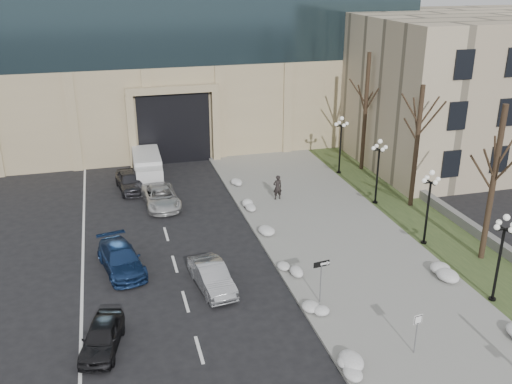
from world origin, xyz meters
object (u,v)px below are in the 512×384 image
at_px(keep_sign, 417,326).
at_px(lamppost_c, 378,163).
at_px(car_a, 102,337).
at_px(lamppost_b, 429,197).
at_px(car_b, 212,277).
at_px(box_truck, 147,167).
at_px(car_e, 130,181).
at_px(lamppost_a, 501,246).
at_px(lamppost_d, 341,137).
at_px(car_c, 121,259).
at_px(car_d, 161,197).
at_px(pedestrian, 278,187).
at_px(one_way_sign, 324,268).

relative_size(keep_sign, lamppost_c, 0.42).
bearing_deg(lamppost_c, car_a, -147.89).
bearing_deg(lamppost_b, car_b, -173.12).
xyz_separation_m(keep_sign, lamppost_b, (5.94, 9.27, 1.59)).
bearing_deg(keep_sign, box_truck, 100.78).
bearing_deg(lamppost_b, car_e, 140.11).
bearing_deg(lamppost_a, lamppost_c, 90.00).
bearing_deg(lamppost_d, car_e, 177.36).
bearing_deg(car_c, car_d, 58.61).
distance_m(car_c, car_e, 12.24).
height_order(pedestrian, keep_sign, keep_sign).
height_order(car_a, car_d, car_d).
bearing_deg(car_c, keep_sign, -54.11).
bearing_deg(one_way_sign, car_d, 105.54).
xyz_separation_m(car_e, one_way_sign, (8.20, -18.22, 1.24)).
xyz_separation_m(box_truck, lamppost_b, (14.94, -16.07, 2.16)).
height_order(car_c, car_e, car_e).
xyz_separation_m(car_b, lamppost_c, (13.26, 8.10, 2.39)).
bearing_deg(one_way_sign, car_b, 142.37).
height_order(car_c, lamppost_b, lamppost_b).
bearing_deg(car_a, lamppost_c, 45.58).
bearing_deg(car_e, car_d, -69.08).
xyz_separation_m(car_a, lamppost_c, (18.84, 11.82, 2.44)).
distance_m(car_a, car_b, 6.71).
bearing_deg(car_c, one_way_sign, -44.03).
bearing_deg(box_truck, car_d, -85.15).
relative_size(car_b, lamppost_b, 0.87).
bearing_deg(car_d, pedestrian, -12.13).
relative_size(pedestrian, lamppost_c, 0.38).
xyz_separation_m(box_truck, lamppost_a, (14.94, -22.57, 2.16)).
distance_m(car_b, keep_sign, 10.63).
bearing_deg(pedestrian, car_e, -31.97).
distance_m(car_e, lamppost_b, 21.58).
distance_m(car_d, lamppost_d, 15.04).
height_order(car_a, car_b, car_b).
bearing_deg(lamppost_a, box_truck, 123.51).
height_order(keep_sign, lamppost_c, lamppost_c).
height_order(keep_sign, lamppost_d, lamppost_d).
relative_size(keep_sign, lamppost_b, 0.42).
xyz_separation_m(car_e, lamppost_d, (16.46, -0.76, 2.34)).
bearing_deg(lamppost_c, car_c, -164.45).
height_order(car_e, pedestrian, pedestrian).
relative_size(box_truck, lamppost_c, 1.26).
xyz_separation_m(car_e, keep_sign, (10.52, -23.03, 0.75)).
xyz_separation_m(car_d, car_e, (-1.89, 3.61, 0.06)).
bearing_deg(car_e, one_way_sign, -72.43).
xyz_separation_m(box_truck, lamppost_d, (14.94, -3.07, 2.16)).
xyz_separation_m(car_d, pedestrian, (8.12, -1.23, 0.34)).
bearing_deg(lamppost_a, lamppost_b, 90.00).
relative_size(one_way_sign, lamppost_b, 0.50).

